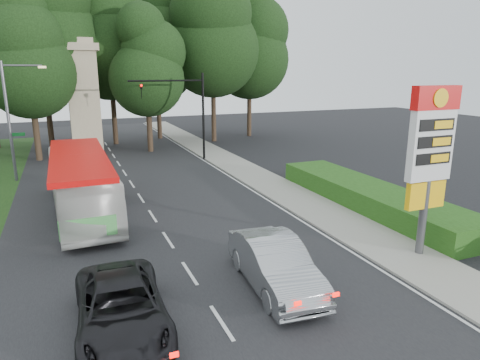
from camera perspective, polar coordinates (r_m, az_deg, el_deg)
name	(u,v)px	position (r m, az deg, el deg)	size (l,w,h in m)	color
ground	(227,332)	(13.21, -1.68, -19.63)	(120.00, 120.00, 0.00)	black
road_surface	(149,211)	(23.75, -12.05, -4.02)	(14.00, 80.00, 0.02)	black
sidewalk_right	(287,193)	(26.48, 6.31, -1.75)	(3.00, 80.00, 0.12)	gray
hedge	(370,197)	(24.79, 16.92, -2.13)	(3.00, 14.00, 1.20)	#1E4412
gas_station_pylon	(431,149)	(18.13, 24.07, 3.81)	(2.10, 0.45, 6.85)	#59595E
traffic_signal_mast	(188,105)	(35.65, -7.00, 9.94)	(6.10, 0.35, 7.20)	black
streetlight_signs	(12,116)	(32.55, -28.16, 7.53)	(2.75, 0.98, 8.00)	#59595E
monument	(84,97)	(40.36, -20.13, 10.31)	(3.00, 3.00, 10.05)	tan
tree_center_left	(38,15)	(43.51, -25.34, 19.23)	(10.08, 10.08, 19.80)	#2D2116
tree_center_right	(108,32)	(45.65, -17.19, 18.37)	(9.24, 9.24, 18.15)	#2D2116
tree_east_near	(156,48)	(48.32, -11.16, 16.88)	(8.12, 8.12, 15.95)	#2D2116
tree_east_mid	(212,30)	(45.89, -3.70, 19.35)	(9.52, 9.52, 18.70)	#2D2116
tree_far_east	(250,43)	(49.49, 1.29, 17.85)	(8.68, 8.68, 17.05)	#2D2116
tree_monument_left	(27,54)	(39.33, -26.53, 14.84)	(7.28, 7.28, 14.30)	#2D2116
tree_monument_right	(146,63)	(40.42, -12.41, 14.97)	(6.72, 6.72, 13.20)	#2D2116
transit_bus	(81,185)	(23.88, -20.46, -0.59)	(2.66, 11.38, 3.17)	silver
sedan_silver	(275,264)	(15.17, 4.67, -11.08)	(1.85, 5.30, 1.75)	#A0A2A7
suv_charcoal	(121,308)	(13.32, -15.55, -16.07)	(2.50, 5.41, 1.50)	black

